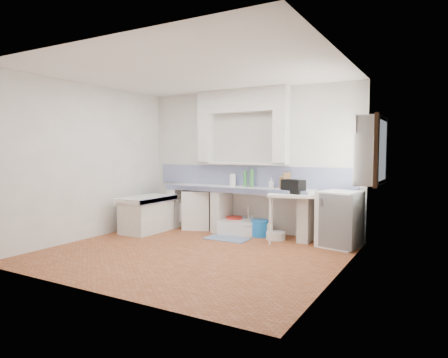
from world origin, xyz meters
The scene contains 36 objects.
floor centered at (0.00, 0.00, 0.00)m, with size 4.50×4.50×0.00m, color #9F5633.
ceiling centered at (0.00, 0.00, 2.80)m, with size 4.50×4.50×0.00m, color white.
wall_back centered at (0.00, 2.00, 1.40)m, with size 4.50×4.50×0.00m, color white.
wall_front centered at (0.00, -2.00, 1.40)m, with size 4.50×4.50×0.00m, color white.
wall_left centered at (-2.25, 0.00, 1.40)m, with size 4.50×4.50×0.00m, color white.
wall_right centered at (2.25, 0.00, 1.40)m, with size 4.50×4.50×0.00m, color white.
alcove_mass centered at (-0.10, 1.88, 2.58)m, with size 1.90×0.25×0.45m, color white.
window_frame centered at (2.42, 1.20, 1.60)m, with size 0.35×0.86×1.06m, color #351F11.
lace_valance centered at (2.28, 1.20, 1.98)m, with size 0.01×0.84×0.24m, color white.
counter_slab centered at (-0.10, 1.70, 0.86)m, with size 3.00×0.60×0.08m, color white.
counter_lip centered at (-0.10, 1.42, 0.86)m, with size 3.00×0.04×0.10m, color navy.
counter_pier_left centered at (-1.50, 1.70, 0.41)m, with size 0.20×0.55×0.82m, color white.
counter_pier_mid centered at (-0.45, 1.70, 0.41)m, with size 0.20×0.55×0.82m, color white.
counter_pier_right centered at (1.30, 1.70, 0.41)m, with size 0.20×0.55×0.82m, color white.
peninsula_top centered at (-1.70, 0.90, 0.66)m, with size 0.70×1.10×0.08m, color white.
peninsula_base centered at (-1.70, 0.90, 0.31)m, with size 0.60×1.00×0.62m, color white.
peninsula_lip centered at (-1.37, 0.90, 0.66)m, with size 0.04×1.10×0.10m, color navy.
backsplash centered at (0.00, 1.99, 1.10)m, with size 4.27×0.03×0.40m, color navy.
stove centered at (-1.01, 1.69, 0.39)m, with size 0.55×0.54×0.79m, color white.
sink centered at (0.06, 1.67, 0.12)m, with size 0.97×0.53×0.23m, color white.
side_table centered at (1.20, 1.49, 0.43)m, with size 1.02×0.57×0.05m, color white.
fridge centered at (1.90, 1.54, 0.47)m, with size 0.60×0.60×0.93m, color white.
bucket_red centered at (-0.19, 1.74, 0.15)m, with size 0.32×0.32×0.30m, color red.
bucket_orange centered at (0.18, 1.65, 0.13)m, with size 0.27×0.27×0.26m, color red.
bucket_blue centered at (0.42, 1.62, 0.15)m, with size 0.33×0.33×0.31m, color blue.
basin_white centered at (0.77, 1.53, 0.07)m, with size 0.35×0.35×0.14m, color white.
water_bottle_a centered at (-0.05, 1.85, 0.15)m, with size 0.08×0.08×0.30m, color silver.
water_bottle_b centered at (0.13, 1.85, 0.16)m, with size 0.09×0.09×0.32m, color silver.
black_bag centered at (1.10, 1.51, 0.97)m, with size 0.39×0.22×0.24m, color black.
green_bottle_a centered at (-0.01, 1.85, 1.06)m, with size 0.07×0.07×0.31m, color #347B37.
green_bottle_b centered at (0.14, 1.85, 1.07)m, with size 0.08×0.08×0.34m, color #347B37.
knife_block centered at (0.78, 1.85, 1.01)m, with size 0.11×0.09×0.21m, color brown.
cutting_board centered at (0.86, 1.85, 1.05)m, with size 0.02×0.22×0.30m, color brown.
paper_towel centered at (-0.28, 1.85, 1.02)m, with size 0.12×0.12×0.24m, color white.
soap_bottle centered at (0.56, 1.83, 0.99)m, with size 0.09×0.09×0.19m, color white.
rug centered at (0.00, 1.13, 0.01)m, with size 0.79×0.45×0.01m, color #264D89.
Camera 1 is at (3.44, -5.07, 1.59)m, focal length 31.73 mm.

